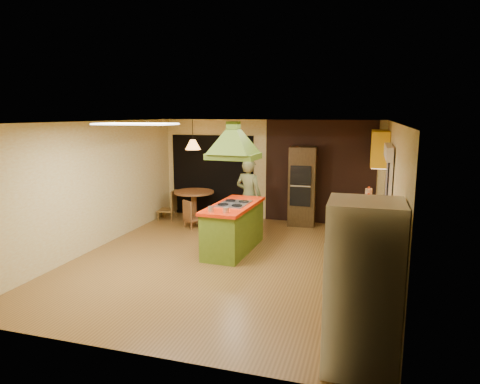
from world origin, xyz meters
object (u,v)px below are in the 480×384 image
(wall_oven, at_px, (302,186))
(dining_table, at_px, (194,200))
(refrigerator, at_px, (362,287))
(canister_large, at_px, (369,194))
(man, at_px, (249,196))
(kitchen_island, at_px, (234,227))

(wall_oven, xyz_separation_m, dining_table, (-2.64, -0.36, -0.42))
(refrigerator, distance_m, canister_large, 4.73)
(refrigerator, relative_size, dining_table, 1.81)
(man, bearing_deg, kitchen_island, 104.91)
(wall_oven, bearing_deg, refrigerator, -79.45)
(kitchen_island, bearing_deg, wall_oven, 70.13)
(kitchen_island, distance_m, wall_oven, 2.60)
(man, distance_m, canister_large, 2.54)
(wall_oven, bearing_deg, canister_large, -37.80)
(refrigerator, distance_m, dining_table, 6.79)
(dining_table, distance_m, canister_large, 4.24)
(wall_oven, relative_size, canister_large, 8.99)
(kitchen_island, height_order, refrigerator, refrigerator)
(man, xyz_separation_m, dining_table, (-1.62, 0.73, -0.32))
(kitchen_island, height_order, man, man)
(refrigerator, relative_size, canister_large, 8.60)
(canister_large, bearing_deg, man, -178.38)
(canister_large, bearing_deg, wall_oven, 146.12)
(kitchen_island, xyz_separation_m, refrigerator, (2.45, -3.38, 0.43))
(man, height_order, wall_oven, wall_oven)
(kitchen_island, bearing_deg, refrigerator, -51.58)
(refrigerator, height_order, canister_large, refrigerator)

